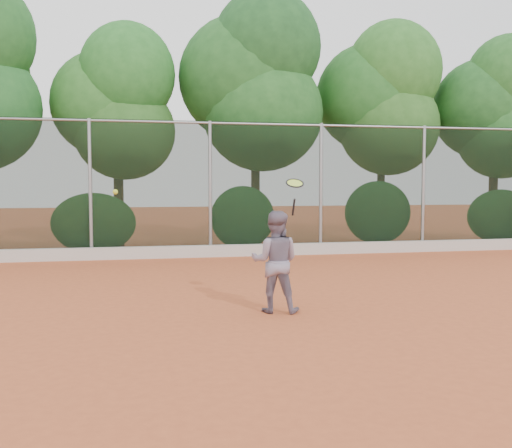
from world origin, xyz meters
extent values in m
plane|color=#BC542C|center=(0.00, 0.00, 0.00)|extent=(80.00, 80.00, 0.00)
cube|color=#B8B3AB|center=(0.00, 6.82, 0.15)|extent=(24.00, 0.20, 0.30)
imported|color=slate|center=(0.15, 0.31, 0.74)|extent=(0.86, 0.76, 1.49)
cube|color=black|center=(0.00, 7.00, 1.75)|extent=(24.00, 0.01, 3.50)
cylinder|color=gray|center=(0.00, 7.00, 3.45)|extent=(24.00, 0.06, 0.06)
cylinder|color=gray|center=(-3.00, 7.00, 1.75)|extent=(0.09, 0.09, 3.50)
cylinder|color=gray|center=(0.00, 7.00, 1.75)|extent=(0.09, 0.09, 3.50)
cylinder|color=gray|center=(3.00, 7.00, 1.75)|extent=(0.09, 0.09, 3.50)
cylinder|color=gray|center=(6.00, 7.00, 1.75)|extent=(0.09, 0.09, 3.50)
cylinder|color=#422B19|center=(-2.40, 9.30, 1.20)|extent=(0.28, 0.28, 2.40)
ellipsoid|color=#26551D|center=(-2.20, 9.20, 3.40)|extent=(2.90, 2.40, 2.80)
ellipsoid|color=#255F20|center=(-2.70, 9.50, 4.20)|extent=(3.20, 2.70, 3.10)
ellipsoid|color=#205D20|center=(-2.10, 9.00, 5.00)|extent=(2.70, 2.30, 2.90)
cylinder|color=#422A19|center=(1.60, 9.00, 1.50)|extent=(0.26, 0.26, 3.00)
ellipsoid|color=#2E702A|center=(1.80, 8.90, 4.00)|extent=(3.60, 3.00, 3.50)
ellipsoid|color=#2C6C29|center=(1.30, 9.20, 5.00)|extent=(3.90, 3.20, 3.80)
ellipsoid|color=#256228|center=(1.90, 8.80, 5.90)|extent=(3.20, 2.70, 3.30)
cylinder|color=#3C2817|center=(5.70, 9.20, 1.35)|extent=(0.24, 0.24, 2.70)
ellipsoid|color=#26541D|center=(5.90, 9.10, 3.70)|extent=(3.20, 2.70, 3.10)
ellipsoid|color=#1C511B|center=(5.40, 9.40, 4.60)|extent=(3.50, 2.90, 3.40)
ellipsoid|color=#245C1F|center=(6.00, 9.00, 5.40)|extent=(3.00, 2.50, 3.10)
cylinder|color=#48291B|center=(9.40, 8.80, 1.25)|extent=(0.28, 0.28, 2.50)
ellipsoid|color=#2F702A|center=(9.60, 8.70, 3.50)|extent=(3.00, 2.50, 2.90)
ellipsoid|color=#296727|center=(9.10, 9.00, 4.30)|extent=(3.30, 2.80, 3.20)
ellipsoid|color=#31722B|center=(9.70, 8.60, 5.10)|extent=(2.80, 2.40, 3.00)
ellipsoid|color=#3A732C|center=(-3.00, 7.80, 0.85)|extent=(2.20, 1.16, 1.60)
ellipsoid|color=#2B6D29|center=(1.00, 7.80, 0.95)|extent=(1.80, 1.04, 1.76)
ellipsoid|color=#296626|center=(5.00, 7.80, 1.05)|extent=(2.00, 1.10, 1.84)
ellipsoid|color=#2E6A28|center=(9.00, 7.80, 0.90)|extent=(2.16, 1.12, 1.64)
cylinder|color=black|center=(0.43, 0.33, 1.54)|extent=(0.03, 0.15, 0.25)
torus|color=black|center=(0.43, 0.27, 1.89)|extent=(0.27, 0.25, 0.14)
cylinder|color=#C1E142|center=(0.43, 0.27, 1.89)|extent=(0.23, 0.21, 0.11)
sphere|color=#C5D430|center=(-2.12, 0.61, 1.77)|extent=(0.07, 0.07, 0.07)
camera|label=1|loc=(-1.77, -7.75, 1.87)|focal=40.00mm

